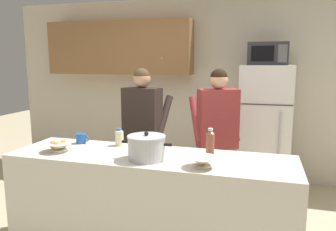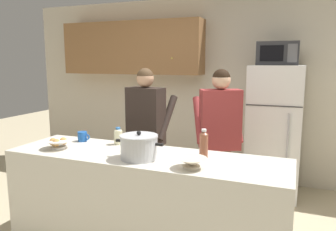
{
  "view_description": "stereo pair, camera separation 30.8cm",
  "coord_description": "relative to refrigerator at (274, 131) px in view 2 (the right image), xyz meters",
  "views": [
    {
      "loc": [
        0.88,
        -2.5,
        1.7
      ],
      "look_at": [
        0.0,
        0.55,
        1.17
      ],
      "focal_mm": 34.98,
      "sensor_mm": 36.0,
      "label": 1
    },
    {
      "loc": [
        1.18,
        -2.4,
        1.7
      ],
      "look_at": [
        0.0,
        0.55,
        1.17
      ],
      "focal_mm": 34.98,
      "sensor_mm": 36.0,
      "label": 2
    }
  ],
  "objects": [
    {
      "name": "back_wall_unit",
      "position": [
        -1.21,
        0.4,
        0.62
      ],
      "size": [
        6.0,
        0.48,
        2.6
      ],
      "color": "beige",
      "rests_on": "ground"
    },
    {
      "name": "kitchen_island",
      "position": [
        -0.92,
        -1.85,
        -0.36
      ],
      "size": [
        2.4,
        0.68,
        0.92
      ],
      "primitive_type": "cube",
      "color": "silver",
      "rests_on": "ground"
    },
    {
      "name": "refrigerator",
      "position": [
        0.0,
        0.0,
        0.0
      ],
      "size": [
        0.64,
        0.68,
        1.65
      ],
      "color": "white",
      "rests_on": "ground"
    },
    {
      "name": "microwave",
      "position": [
        0.0,
        -0.02,
        0.96
      ],
      "size": [
        0.48,
        0.37,
        0.28
      ],
      "color": "#2D2D30",
      "rests_on": "refrigerator"
    },
    {
      "name": "person_near_pot",
      "position": [
        -1.29,
        -1.03,
        0.19
      ],
      "size": [
        0.55,
        0.47,
        1.63
      ],
      "color": "black",
      "rests_on": "ground"
    },
    {
      "name": "person_by_sink",
      "position": [
        -0.48,
        -0.95,
        0.18
      ],
      "size": [
        0.6,
        0.56,
        1.62
      ],
      "color": "#726656",
      "rests_on": "ground"
    },
    {
      "name": "cooking_pot",
      "position": [
        -0.91,
        -1.97,
        0.19
      ],
      "size": [
        0.42,
        0.31,
        0.23
      ],
      "color": "silver",
      "rests_on": "kitchen_island"
    },
    {
      "name": "coffee_mug",
      "position": [
        -1.69,
        -1.65,
        0.14
      ],
      "size": [
        0.13,
        0.09,
        0.1
      ],
      "color": "#1E59B2",
      "rests_on": "kitchen_island"
    },
    {
      "name": "bread_bowl",
      "position": [
        -1.72,
        -1.96,
        0.15
      ],
      "size": [
        0.25,
        0.25,
        0.1
      ],
      "color": "white",
      "rests_on": "kitchen_island"
    },
    {
      "name": "empty_bowl",
      "position": [
        -0.44,
        -2.04,
        0.14
      ],
      "size": [
        0.23,
        0.23,
        0.08
      ],
      "color": "beige",
      "rests_on": "kitchen_island"
    },
    {
      "name": "bottle_near_edge",
      "position": [
        -0.43,
        -1.75,
        0.21
      ],
      "size": [
        0.07,
        0.07,
        0.24
      ],
      "color": "brown",
      "rests_on": "kitchen_island"
    },
    {
      "name": "bottle_mid_counter",
      "position": [
        -1.3,
        -1.62,
        0.18
      ],
      "size": [
        0.08,
        0.08,
        0.16
      ],
      "color": "beige",
      "rests_on": "kitchen_island"
    }
  ]
}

